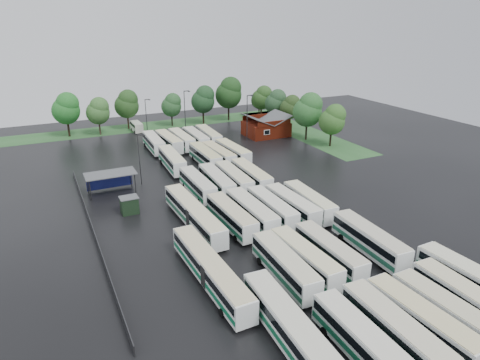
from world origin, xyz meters
name	(u,v)px	position (x,y,z in m)	size (l,w,h in m)	color
ground	(264,226)	(0.00, 0.00, 0.00)	(160.00, 160.00, 0.00)	black
brick_building	(266,128)	(24.00, 42.77, 1.87)	(10.07, 8.60, 5.39)	maroon
wash_shed	(110,176)	(-17.20, 22.02, 2.99)	(8.20, 4.20, 3.58)	#2D2D30
utility_hut	(129,205)	(-16.20, 12.60, 1.32)	(2.70, 2.20, 2.62)	black
grass_strip_north	(156,125)	(2.00, 64.80, 0.01)	(80.00, 10.00, 0.01)	#2A5B29
grass_strip_east	(300,131)	(34.00, 42.80, 0.01)	(10.00, 50.00, 0.01)	#2A5B29
west_fence	(93,230)	(-22.20, 8.00, 0.60)	(0.10, 50.00, 1.20)	#2D2D30
bus_r0c0	(363,343)	(-4.52, -25.80, 1.82)	(2.78, 11.92, 3.30)	white
bus_r0c1	(395,331)	(-1.02, -25.88, 1.85)	(2.87, 12.15, 3.37)	white
bus_r0c2	(421,321)	(2.17, -25.96, 1.83)	(3.01, 12.04, 3.33)	white
bus_r0c3	(448,314)	(5.25, -26.29, 1.79)	(2.93, 11.80, 3.26)	white
bus_r0c4	(467,301)	(8.55, -25.71, 1.81)	(2.66, 11.84, 3.29)	white
bus_r1c0	(285,265)	(-4.23, -12.45, 1.82)	(3.00, 11.96, 3.30)	white
bus_r1c1	(305,258)	(-1.32, -12.07, 1.78)	(2.78, 11.70, 3.24)	white
bus_r1c2	(329,251)	(2.19, -12.09, 1.76)	(2.49, 11.54, 3.21)	white
bus_r1c4	(369,240)	(8.30, -12.09, 1.86)	(3.06, 12.24, 3.38)	white
bus_r2c0	(231,216)	(-4.42, 1.50, 1.80)	(2.79, 11.84, 3.28)	white
bus_r2c1	(251,212)	(-1.26, 1.52, 1.86)	(2.63, 12.17, 3.39)	white
bus_r2c2	(272,208)	(2.09, 1.53, 1.77)	(2.56, 11.58, 3.22)	white
bus_r2c3	(292,205)	(5.26, 1.11, 1.78)	(2.79, 11.68, 3.23)	white
bus_r2c4	(309,202)	(8.26, 1.02, 1.77)	(2.93, 11.66, 3.22)	white
bus_r3c0	(197,185)	(-4.48, 14.80, 1.79)	(2.51, 11.68, 3.25)	white
bus_r3c1	(217,181)	(-1.05, 14.76, 1.80)	(3.02, 11.89, 3.28)	white
bus_r3c2	(234,179)	(2.07, 14.65, 1.82)	(2.95, 11.97, 3.31)	white
bus_r3c3	(251,176)	(5.39, 14.60, 1.84)	(2.84, 12.07, 3.34)	white
bus_r4c0	(172,160)	(-4.50, 28.71, 1.85)	(3.11, 12.19, 3.36)	white
bus_r4c2	(205,156)	(2.14, 28.25, 1.83)	(2.59, 11.99, 3.34)	white
bus_r4c3	(218,155)	(5.02, 28.28, 1.79)	(2.97, 11.76, 3.25)	white
bus_r4c4	(233,152)	(8.35, 28.63, 1.81)	(3.03, 11.94, 3.30)	white
bus_r5c0	(154,143)	(-4.45, 42.20, 1.80)	(2.92, 11.86, 3.28)	white
bus_r5c1	(169,142)	(-1.18, 41.73, 1.83)	(3.02, 12.03, 3.32)	white
bus_r5c2	(182,140)	(1.89, 42.07, 1.80)	(2.62, 11.81, 3.28)	white
bus_r5c3	(196,138)	(5.19, 41.79, 1.82)	(2.70, 11.89, 3.30)	white
bus_r5c4	(209,136)	(8.43, 42.11, 1.84)	(3.11, 12.09, 3.34)	white
artic_bus_west_a	(299,339)	(-9.29, -23.07, 1.86)	(3.42, 18.20, 3.36)	white
artic_bus_west_b	(194,214)	(-8.93, 4.31, 1.82)	(3.01, 17.78, 3.29)	white
artic_bus_west_c	(210,270)	(-12.12, -9.73, 1.81)	(2.91, 17.60, 3.26)	white
minibus	(137,126)	(-4.03, 60.53, 1.35)	(2.20, 5.62, 2.44)	silver
tree_north_0	(66,108)	(-19.93, 62.99, 7.00)	(6.57, 6.57, 10.89)	black
tree_north_1	(98,111)	(-12.83, 61.37, 6.07)	(5.69, 5.69, 9.43)	#38261D
tree_north_2	(127,104)	(-5.18, 64.17, 6.63)	(6.22, 6.22, 10.31)	#3A2518
tree_north_3	(172,105)	(6.20, 62.55, 5.67)	(5.32, 5.32, 8.82)	black
tree_north_4	(204,99)	(14.69, 60.98, 6.74)	(6.33, 6.33, 10.48)	black
tree_north_5	(229,93)	(22.63, 61.68, 7.86)	(7.37, 7.37, 12.21)	black
tree_north_6	(260,99)	(32.78, 62.47, 5.12)	(4.81, 4.81, 7.96)	#392815
tree_east_0	(333,119)	(32.93, 28.20, 6.23)	(5.85, 5.85, 9.69)	black
tree_east_1	(308,110)	(31.00, 35.14, 7.30)	(6.86, 6.86, 11.35)	black
tree_east_2	(291,107)	(33.28, 46.47, 5.68)	(5.33, 5.33, 8.83)	black
tree_east_3	(276,102)	(32.19, 52.07, 6.14)	(5.76, 5.76, 9.54)	black
tree_east_4	(262,97)	(31.90, 59.39, 6.13)	(5.79, 5.76, 9.54)	#2F1F13
lamp_post_ne	(248,115)	(17.71, 40.46, 6.31)	(1.67, 0.33, 10.86)	#2D2D30
lamp_post_nw	(140,156)	(-11.68, 23.51, 5.24)	(1.39, 0.27, 9.03)	#2D2D30
lamp_post_back_w	(147,115)	(-2.56, 54.84, 5.31)	(1.41, 0.27, 9.14)	#2D2D30
lamp_post_back_e	(185,109)	(6.94, 53.64, 6.19)	(1.64, 0.32, 10.67)	#2D2D30
puddle_0	(332,317)	(-3.38, -20.20, 0.00)	(4.36, 4.36, 0.01)	black
puddle_1	(423,314)	(5.08, -23.78, 0.00)	(3.95, 3.95, 0.01)	black
puddle_2	(208,231)	(-7.74, 2.01, 0.00)	(6.39, 6.39, 0.01)	black
puddle_3	(288,221)	(4.03, -0.02, 0.00)	(4.91, 4.91, 0.01)	black
puddle_4	(444,257)	(15.94, -17.08, 0.00)	(3.05, 3.05, 0.01)	black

